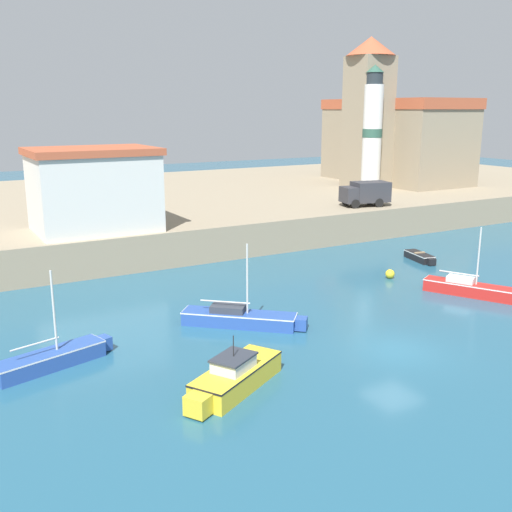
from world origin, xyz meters
name	(u,v)px	position (x,y,z in m)	size (l,w,h in m)	color
ground_plane	(395,350)	(0.00, 0.00, 0.00)	(200.00, 200.00, 0.00)	#235670
quay_seawall	(132,208)	(0.00, 39.51, 1.33)	(120.00, 40.00, 2.66)	gray
sailboat_blue_0	(53,358)	(-14.73, 6.15, 0.42)	(5.59, 2.60, 4.45)	#284C9E
sailboat_red_1	(470,288)	(10.05, 4.25, 0.47)	(3.57, 5.74, 4.35)	red
motorboat_yellow_2	(234,376)	(-8.66, 0.13, 0.58)	(5.46, 3.92, 2.39)	yellow
dinghy_black_3	(420,257)	(13.76, 12.27, 0.31)	(1.61, 3.40, 0.65)	black
sailboat_blue_4	(240,318)	(-4.90, 6.61, 0.45)	(5.75, 5.24, 4.52)	#284C9E
mooring_buoy	(390,274)	(8.38, 9.66, 0.31)	(0.63, 0.63, 0.63)	yellow
church	(392,136)	(30.94, 35.05, 8.18)	(14.10, 18.07, 16.22)	gray
lighthouse	(372,131)	(24.00, 30.45, 9.04)	(2.10, 2.10, 13.15)	silver
harbor_shed_near_wharf	(94,189)	(-8.00, 23.16, 5.67)	(8.80, 6.69, 5.97)	silver
truck_on_quay	(365,193)	(16.38, 22.12, 3.88)	(4.65, 2.96, 2.20)	#333338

